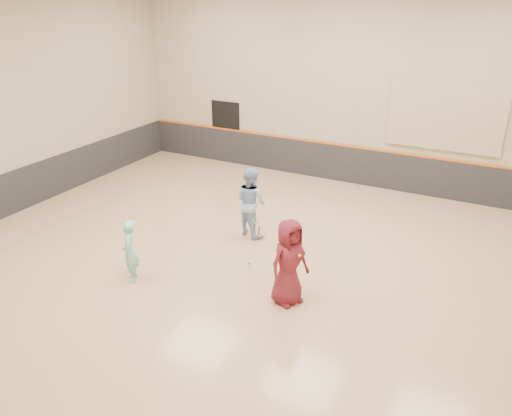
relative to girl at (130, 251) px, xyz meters
The scene contains 14 objects.
room 2.93m from the girl, 41.78° to the left, with size 15.04×12.04×6.22m.
wainscot_back 8.21m from the girl, 74.61° to the left, with size 14.90×0.04×1.20m, color #232326.
wainscot_left 5.64m from the girl, 159.79° to the left, with size 0.04×11.90×1.20m, color #232326.
accent_stripe 8.22m from the girl, 74.59° to the left, with size 14.90×0.03×0.06m, color #D85914.
acoustic_panel 9.51m from the girl, 57.77° to the left, with size 3.20×0.08×2.00m, color tan.
doorway 8.27m from the girl, 106.31° to the left, with size 1.10×0.05×2.20m, color black.
girl is the anchor object (origin of this frame).
instructor 3.38m from the girl, 68.53° to the left, with size 0.87×0.68×1.80m, color #8CAAD8.
young_man 3.42m from the girl, 13.67° to the left, with size 0.88×0.57×1.80m, color maroon.
held_racket 3.37m from the girl, 62.43° to the left, with size 0.46×0.46×0.48m, color #AAD22E, non-canonical shape.
spare_racket 5.07m from the girl, 92.50° to the left, with size 0.67×0.67×0.16m, color #A5BD29, non-canonical shape.
ball_under_racket 2.69m from the girl, 42.48° to the left, with size 0.07×0.07×0.07m, color #CCE234.
ball_in_hand 3.67m from the girl, 11.55° to the left, with size 0.07×0.07×0.07m, color #B6CE2F.
ball_beside_spare 3.97m from the girl, 52.79° to the left, with size 0.07×0.07×0.07m, color #BDDF34.
Camera 1 is at (4.49, -8.97, 5.79)m, focal length 35.00 mm.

